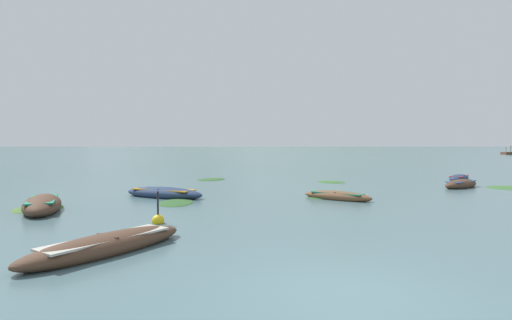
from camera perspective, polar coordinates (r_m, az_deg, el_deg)
name	(u,v)px	position (r m, az deg, el deg)	size (l,w,h in m)	color
ground_plane	(267,146)	(1506.46, 1.62, 2.02)	(6000.00, 6000.00, 0.00)	slate
mountain_1	(199,105)	(2479.27, -8.32, 7.89)	(1590.42, 1590.42, 505.43)	slate
mountain_2	(340,103)	(2186.02, 12.11, 8.13)	(1950.98, 1950.98, 466.49)	slate
rowboat_0	(337,196)	(18.54, 11.75, -5.18)	(3.24, 2.60, 0.49)	brown
rowboat_2	(108,245)	(9.97, -20.80, -11.48)	(3.23, 4.20, 0.56)	#4C3323
rowboat_3	(459,178)	(31.74, 27.49, -2.34)	(2.95, 3.40, 0.52)	navy
rowboat_4	(42,205)	(17.11, -28.71, -5.75)	(2.90, 4.17, 0.75)	#4C3323
rowboat_5	(461,184)	(26.27, 27.70, -3.16)	(3.21, 2.94, 0.61)	#4C3323
rowboat_6	(164,193)	(19.49, -13.29, -4.73)	(4.50, 2.94, 0.62)	navy
mooring_buoy	(158,220)	(13.07, -14.09, -8.49)	(0.40, 0.40, 1.15)	yellow
weed_patch_1	(331,182)	(27.15, 10.90, -3.20)	(1.72, 1.97, 0.14)	#38662D
weed_patch_2	(176,203)	(17.47, -11.57, -6.14)	(2.50, 1.49, 0.14)	#2D5628
weed_patch_3	(320,197)	(19.14, 9.38, -5.40)	(1.48, 1.23, 0.14)	#2D5628
weed_patch_5	(212,180)	(28.88, -6.49, -2.85)	(1.79, 2.64, 0.14)	#2D5628
weed_patch_6	(38,209)	(17.80, -29.16, -6.21)	(2.47, 1.83, 0.14)	#477033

